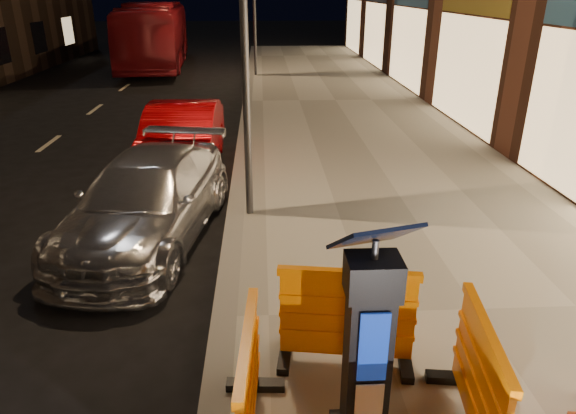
{
  "coord_description": "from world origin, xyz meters",
  "views": [
    {
      "loc": [
        0.49,
        -5.04,
        3.7
      ],
      "look_at": [
        0.8,
        1.0,
        1.1
      ],
      "focal_mm": 32.0,
      "sensor_mm": 36.0,
      "label": 1
    }
  ],
  "objects_px": {
    "barrier_back": "(347,318)",
    "barrier_kerbside": "(249,391)",
    "barrier_bldgside": "(479,382)",
    "bus_doubledecker": "(158,66)",
    "car_red": "(185,170)",
    "car_silver": "(152,237)",
    "parking_kiosk": "(368,344)"
  },
  "relations": [
    {
      "from": "barrier_back",
      "to": "car_red",
      "type": "xyz_separation_m",
      "value": [
        -2.53,
        6.59,
        -0.69
      ]
    },
    {
      "from": "barrier_bldgside",
      "to": "car_red",
      "type": "xyz_separation_m",
      "value": [
        -3.48,
        7.54,
        -0.69
      ]
    },
    {
      "from": "car_silver",
      "to": "barrier_kerbside",
      "type": "bearing_deg",
      "value": -58.97
    },
    {
      "from": "barrier_bldgside",
      "to": "car_red",
      "type": "relative_size",
      "value": 0.33
    },
    {
      "from": "barrier_bldgside",
      "to": "bus_doubledecker",
      "type": "bearing_deg",
      "value": 24.01
    },
    {
      "from": "barrier_bldgside",
      "to": "bus_doubledecker",
      "type": "xyz_separation_m",
      "value": [
        -6.96,
        23.71,
        -0.69
      ]
    },
    {
      "from": "barrier_kerbside",
      "to": "barrier_bldgside",
      "type": "xyz_separation_m",
      "value": [
        1.9,
        0.0,
        0.0
      ]
    },
    {
      "from": "car_red",
      "to": "bus_doubledecker",
      "type": "height_order",
      "value": "bus_doubledecker"
    },
    {
      "from": "barrier_back",
      "to": "car_red",
      "type": "relative_size",
      "value": 0.33
    },
    {
      "from": "parking_kiosk",
      "to": "barrier_bldgside",
      "type": "bearing_deg",
      "value": 5.65
    },
    {
      "from": "barrier_kerbside",
      "to": "car_silver",
      "type": "xyz_separation_m",
      "value": [
        -1.66,
        4.23,
        -0.69
      ]
    },
    {
      "from": "parking_kiosk",
      "to": "car_silver",
      "type": "bearing_deg",
      "value": 127.34
    },
    {
      "from": "barrier_back",
      "to": "car_red",
      "type": "height_order",
      "value": "barrier_back"
    },
    {
      "from": "barrier_bldgside",
      "to": "parking_kiosk",
      "type": "bearing_deg",
      "value": 97.65
    },
    {
      "from": "barrier_bldgside",
      "to": "car_red",
      "type": "bearing_deg",
      "value": 32.39
    },
    {
      "from": "barrier_back",
      "to": "bus_doubledecker",
      "type": "relative_size",
      "value": 0.13
    },
    {
      "from": "car_silver",
      "to": "barrier_back",
      "type": "bearing_deg",
      "value": -41.9
    },
    {
      "from": "barrier_back",
      "to": "barrier_kerbside",
      "type": "relative_size",
      "value": 1.0
    },
    {
      "from": "car_silver",
      "to": "car_red",
      "type": "relative_size",
      "value": 1.05
    },
    {
      "from": "barrier_back",
      "to": "barrier_kerbside",
      "type": "height_order",
      "value": "same"
    },
    {
      "from": "parking_kiosk",
      "to": "barrier_back",
      "type": "relative_size",
      "value": 1.4
    },
    {
      "from": "parking_kiosk",
      "to": "bus_doubledecker",
      "type": "height_order",
      "value": "parking_kiosk"
    },
    {
      "from": "car_red",
      "to": "barrier_kerbside",
      "type": "bearing_deg",
      "value": -77.81
    },
    {
      "from": "barrier_back",
      "to": "barrier_bldgside",
      "type": "bearing_deg",
      "value": -36.35
    },
    {
      "from": "parking_kiosk",
      "to": "barrier_back",
      "type": "height_order",
      "value": "parking_kiosk"
    },
    {
      "from": "bus_doubledecker",
      "to": "car_red",
      "type": "bearing_deg",
      "value": -82.81
    },
    {
      "from": "barrier_bldgside",
      "to": "bus_doubledecker",
      "type": "relative_size",
      "value": 0.13
    },
    {
      "from": "barrier_kerbside",
      "to": "car_red",
      "type": "relative_size",
      "value": 0.33
    },
    {
      "from": "car_red",
      "to": "bus_doubledecker",
      "type": "xyz_separation_m",
      "value": [
        -3.49,
        16.17,
        0.0
      ]
    },
    {
      "from": "barrier_kerbside",
      "to": "barrier_bldgside",
      "type": "distance_m",
      "value": 1.9
    },
    {
      "from": "barrier_bldgside",
      "to": "car_red",
      "type": "height_order",
      "value": "barrier_bldgside"
    },
    {
      "from": "car_red",
      "to": "bus_doubledecker",
      "type": "distance_m",
      "value": 16.54
    }
  ]
}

